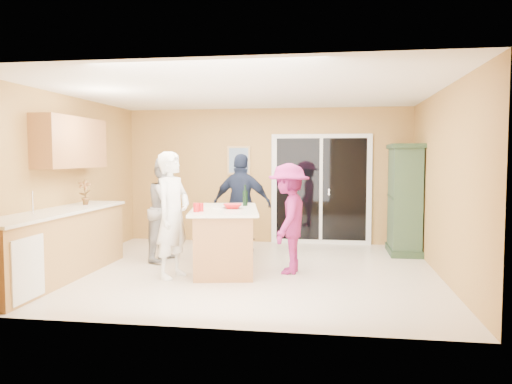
# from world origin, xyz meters

# --- Properties ---
(floor) EXTENTS (5.50, 5.50, 0.00)m
(floor) POSITION_xyz_m (0.00, 0.00, 0.00)
(floor) COLOR beige
(floor) RESTS_ON ground
(ceiling) EXTENTS (5.50, 5.00, 0.10)m
(ceiling) POSITION_xyz_m (0.00, 0.00, 2.60)
(ceiling) COLOR white
(ceiling) RESTS_ON wall_back
(wall_back) EXTENTS (5.50, 0.10, 2.60)m
(wall_back) POSITION_xyz_m (0.00, 2.50, 1.30)
(wall_back) COLOR #D7B158
(wall_back) RESTS_ON ground
(wall_front) EXTENTS (5.50, 0.10, 2.60)m
(wall_front) POSITION_xyz_m (0.00, -2.50, 1.30)
(wall_front) COLOR #D7B158
(wall_front) RESTS_ON ground
(wall_left) EXTENTS (0.10, 5.00, 2.60)m
(wall_left) POSITION_xyz_m (-2.75, 0.00, 1.30)
(wall_left) COLOR #D7B158
(wall_left) RESTS_ON ground
(wall_right) EXTENTS (0.10, 5.00, 2.60)m
(wall_right) POSITION_xyz_m (2.75, 0.00, 1.30)
(wall_right) COLOR #D7B158
(wall_right) RESTS_ON ground
(left_cabinet_run) EXTENTS (0.65, 3.05, 1.24)m
(left_cabinet_run) POSITION_xyz_m (-2.45, -1.05, 0.46)
(left_cabinet_run) COLOR #A97C42
(left_cabinet_run) RESTS_ON floor
(upper_cabinets) EXTENTS (0.35, 1.60, 0.75)m
(upper_cabinets) POSITION_xyz_m (-2.58, -0.20, 1.88)
(upper_cabinets) COLOR #A97C42
(upper_cabinets) RESTS_ON wall_left
(sliding_door) EXTENTS (1.90, 0.07, 2.10)m
(sliding_door) POSITION_xyz_m (1.05, 2.46, 1.05)
(sliding_door) COLOR silver
(sliding_door) RESTS_ON floor
(framed_picture) EXTENTS (0.46, 0.04, 0.56)m
(framed_picture) POSITION_xyz_m (-0.55, 2.48, 1.60)
(framed_picture) COLOR tan
(framed_picture) RESTS_ON wall_back
(kitchen_island) EXTENTS (1.24, 1.88, 0.91)m
(kitchen_island) POSITION_xyz_m (-0.30, -0.01, 0.43)
(kitchen_island) COLOR #A97C42
(kitchen_island) RESTS_ON floor
(green_hutch) EXTENTS (0.54, 1.02, 1.88)m
(green_hutch) POSITION_xyz_m (2.49, 1.70, 0.92)
(green_hutch) COLOR #233924
(green_hutch) RESTS_ON floor
(woman_white) EXTENTS (0.58, 0.73, 1.74)m
(woman_white) POSITION_xyz_m (-0.91, -0.55, 0.87)
(woman_white) COLOR white
(woman_white) RESTS_ON floor
(woman_grey) EXTENTS (0.72, 0.88, 1.66)m
(woman_grey) POSITION_xyz_m (-1.35, 0.54, 0.83)
(woman_grey) COLOR #9A9A9C
(woman_grey) RESTS_ON floor
(woman_navy) EXTENTS (1.04, 0.50, 1.72)m
(woman_navy) POSITION_xyz_m (-0.25, 1.17, 0.86)
(woman_navy) COLOR #161C31
(woman_navy) RESTS_ON floor
(woman_magenta) EXTENTS (0.69, 1.07, 1.57)m
(woman_magenta) POSITION_xyz_m (0.64, -0.04, 0.79)
(woman_magenta) COLOR #92206B
(woman_magenta) RESTS_ON floor
(serving_bowl) EXTENTS (0.32, 0.32, 0.07)m
(serving_bowl) POSITION_xyz_m (-0.17, -0.03, 0.95)
(serving_bowl) COLOR red
(serving_bowl) RESTS_ON kitchen_island
(tulip_vase) EXTENTS (0.24, 0.19, 0.39)m
(tulip_vase) POSITION_xyz_m (-2.45, -0.06, 1.13)
(tulip_vase) COLOR #A61015
(tulip_vase) RESTS_ON left_cabinet_run
(tumbler_near) EXTENTS (0.09, 0.09, 0.12)m
(tumbler_near) POSITION_xyz_m (-0.58, -0.54, 0.98)
(tumbler_near) COLOR red
(tumbler_near) RESTS_ON kitchen_island
(tumbler_far) EXTENTS (0.08, 0.08, 0.11)m
(tumbler_far) POSITION_xyz_m (-0.54, -0.46, 0.97)
(tumbler_far) COLOR red
(tumbler_far) RESTS_ON kitchen_island
(wine_bottle) EXTENTS (0.07, 0.07, 0.32)m
(wine_bottle) POSITION_xyz_m (-0.06, 0.40, 1.04)
(wine_bottle) COLOR black
(wine_bottle) RESTS_ON kitchen_island
(white_plate) EXTENTS (0.30, 0.30, 0.02)m
(white_plate) POSITION_xyz_m (-0.40, 0.08, 0.92)
(white_plate) COLOR silver
(white_plate) RESTS_ON kitchen_island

